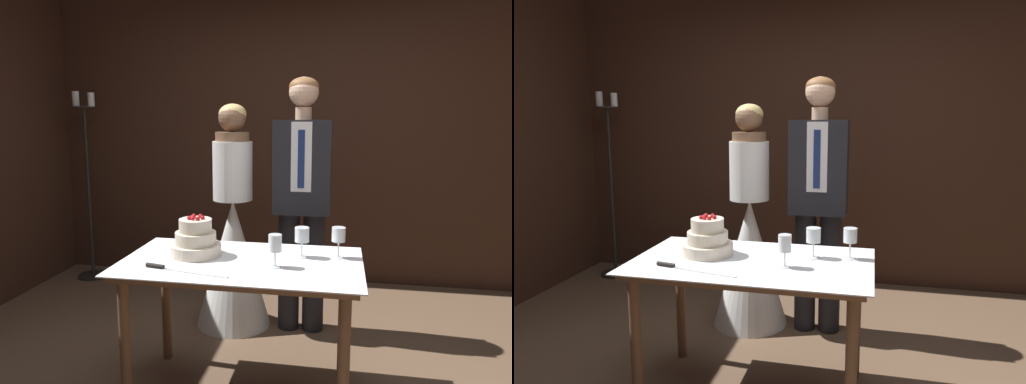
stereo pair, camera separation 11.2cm
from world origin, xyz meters
TOP-DOWN VIEW (x-y plane):
  - wall_back at (0.00, 2.16)m, footprint 4.95×0.12m
  - cake_table at (-0.19, 0.22)m, footprint 1.26×0.73m
  - tiered_cake at (-0.45, 0.27)m, footprint 0.28×0.28m
  - cake_knife at (-0.50, 0.01)m, footprint 0.45×0.11m
  - wine_glass_near at (0.31, 0.36)m, footprint 0.07×0.07m
  - wine_glass_middle at (-0.00, 0.15)m, footprint 0.07×0.07m
  - wine_glass_far at (0.12, 0.34)m, footprint 0.08×0.08m
  - bride at (-0.43, 1.06)m, footprint 0.54×0.54m
  - groom at (0.06, 1.06)m, footprint 0.39×0.25m
  - candle_stand at (-1.99, 1.80)m, footprint 0.28×0.28m

SIDE VIEW (x-z plane):
  - bride at x=-0.43m, z-range -0.22..1.38m
  - cake_table at x=-0.19m, z-range 0.28..1.03m
  - cake_knife at x=-0.50m, z-range 0.75..0.77m
  - candle_stand at x=-1.99m, z-range -0.06..1.68m
  - tiered_cake at x=-0.45m, z-range 0.72..0.95m
  - wine_glass_middle at x=0.00m, z-range 0.78..0.95m
  - wine_glass_far at x=0.12m, z-range 0.79..0.95m
  - wine_glass_near at x=0.31m, z-range 0.79..0.96m
  - groom at x=0.06m, z-range 0.09..1.86m
  - wall_back at x=0.00m, z-range 0.00..2.66m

